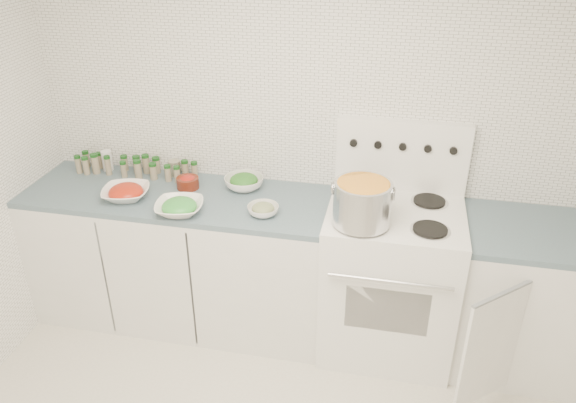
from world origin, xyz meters
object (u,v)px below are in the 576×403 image
(bowl_snowpea, at_px, (179,207))
(stove, at_px, (390,276))
(bowl_tomato, at_px, (126,192))
(stock_pot, at_px, (362,201))

(bowl_snowpea, bearing_deg, stove, 9.77)
(bowl_tomato, height_order, bowl_snowpea, bowl_tomato)
(stock_pot, relative_size, bowl_snowpea, 1.05)
(stock_pot, xyz_separation_m, bowl_tomato, (-1.39, 0.08, -0.13))
(bowl_snowpea, bearing_deg, stock_pot, 1.28)
(stove, relative_size, bowl_snowpea, 4.38)
(stove, bearing_deg, stock_pot, -134.65)
(stove, relative_size, stock_pot, 4.16)
(stock_pot, bearing_deg, bowl_snowpea, -178.72)
(bowl_tomato, bearing_deg, stove, 3.79)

